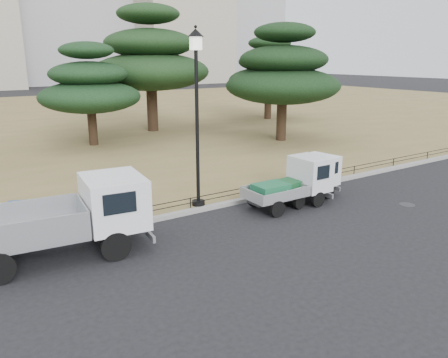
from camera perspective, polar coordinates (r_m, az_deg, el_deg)
ground at (r=14.79m, az=4.28°, el=-6.61°), size 220.00×220.00×0.00m
lawn at (r=42.61m, az=-21.78°, el=7.08°), size 120.00×56.00×0.15m
curb at (r=16.76m, az=-1.13°, el=-3.56°), size 120.00×0.25×0.16m
truck_large at (r=13.24m, az=-19.81°, el=-4.53°), size 5.26×2.50×2.22m
truck_kei_front at (r=17.04m, az=9.07°, el=-0.50°), size 3.46×1.51×1.83m
truck_kei_rear at (r=18.01m, az=10.85°, el=0.06°), size 3.37×1.79×1.68m
street_lamp at (r=15.83m, az=-3.61°, el=11.55°), size 0.57×0.57×6.39m
pipe_fence at (r=16.76m, az=-1.41°, el=-2.26°), size 38.00×0.04×0.40m
tarp_pile at (r=15.09m, az=-26.06°, el=-5.33°), size 1.99×1.71×1.13m
manhole at (r=18.59m, az=22.79°, el=-3.11°), size 0.60×0.60×0.01m
pine_center_left at (r=28.95m, az=-17.18°, el=11.47°), size 6.27×6.27×6.38m
pine_center_right at (r=33.78m, az=-9.62°, el=15.20°), size 8.65×8.65×9.18m
pine_east_near at (r=29.61m, az=7.72°, el=13.45°), size 7.53×7.53×7.60m
pine_east_far at (r=40.38m, az=5.87°, el=13.75°), size 7.21×7.21×7.25m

